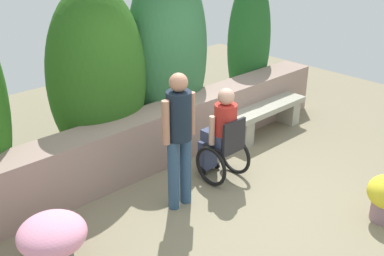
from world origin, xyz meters
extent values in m
plane|color=#80765C|center=(0.00, 0.00, 0.00)|extent=(11.45, 11.45, 0.00)
cube|color=gray|center=(0.00, 1.44, 0.41)|extent=(6.60, 0.52, 0.83)
ellipsoid|color=#285A19|center=(-0.65, 2.00, 1.29)|extent=(1.47, 1.03, 2.59)
ellipsoid|color=#2E663A|center=(0.61, 1.98, 1.43)|extent=(1.37, 0.96, 2.86)
ellipsoid|color=#215D25|center=(2.60, 2.04, 1.22)|extent=(0.93, 0.65, 2.44)
cube|color=#9F9C8B|center=(1.29, 1.02, 0.20)|extent=(0.20, 0.40, 0.41)
cube|color=#9F9C8B|center=(2.52, 1.02, 0.20)|extent=(0.20, 0.40, 0.41)
cube|color=#9F9C8B|center=(1.90, 1.02, 0.45)|extent=(1.59, 0.47, 0.09)
cube|color=black|center=(0.26, 0.44, 0.50)|extent=(0.40, 0.40, 0.06)
cube|color=black|center=(0.26, 0.26, 0.73)|extent=(0.40, 0.04, 0.40)
cube|color=black|center=(0.26, 0.76, 0.10)|extent=(0.28, 0.12, 0.03)
torus|color=black|center=(0.02, 0.44, 0.28)|extent=(0.05, 0.56, 0.56)
torus|color=black|center=(0.50, 0.44, 0.28)|extent=(0.05, 0.56, 0.56)
cylinder|color=black|center=(0.12, 0.69, 0.05)|extent=(0.03, 0.10, 0.10)
cylinder|color=black|center=(0.40, 0.69, 0.05)|extent=(0.03, 0.10, 0.10)
cube|color=#3C4566|center=(0.26, 0.54, 0.61)|extent=(0.30, 0.40, 0.16)
cube|color=#3C4566|center=(0.26, 0.74, 0.27)|extent=(0.26, 0.14, 0.43)
cylinder|color=red|center=(0.26, 0.42, 0.86)|extent=(0.30, 0.30, 0.50)
cylinder|color=tan|center=(0.07, 0.48, 0.78)|extent=(0.08, 0.08, 0.40)
cylinder|color=tan|center=(0.45, 0.48, 0.78)|extent=(0.08, 0.08, 0.40)
sphere|color=tan|center=(0.26, 0.42, 1.22)|extent=(0.22, 0.22, 0.22)
cylinder|color=navy|center=(-0.71, 0.37, 0.46)|extent=(0.14, 0.14, 0.92)
cylinder|color=navy|center=(-0.51, 0.37, 0.46)|extent=(0.14, 0.14, 0.92)
cylinder|color=#172230|center=(-0.61, 0.37, 1.22)|extent=(0.30, 0.30, 0.59)
cylinder|color=#AF755B|center=(-0.81, 0.37, 1.19)|extent=(0.09, 0.09, 0.53)
cylinder|color=#AF755B|center=(-0.41, 0.37, 1.19)|extent=(0.09, 0.09, 0.53)
sphere|color=#AF755B|center=(-0.61, 0.37, 1.63)|extent=(0.22, 0.22, 0.22)
cylinder|color=#565D57|center=(-2.31, 0.40, 0.15)|extent=(0.37, 0.37, 0.30)
ellipsoid|color=#27390F|center=(-2.31, 0.40, 0.34)|extent=(0.41, 0.41, 0.13)
ellipsoid|color=pink|center=(-2.31, 0.40, 0.40)|extent=(0.71, 0.71, 0.37)
camera|label=1|loc=(-3.91, -3.38, 3.32)|focal=43.68mm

